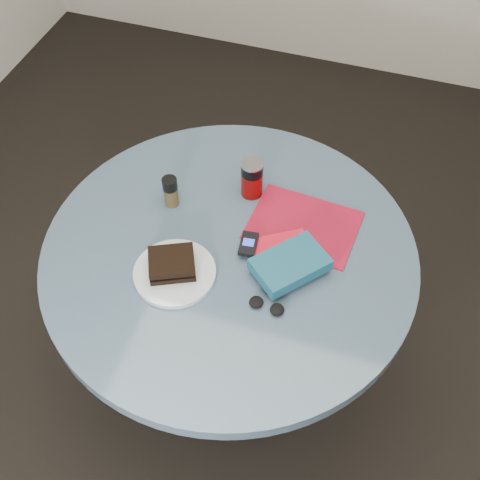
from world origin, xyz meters
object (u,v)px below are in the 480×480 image
(pepper_grinder, at_px, (171,191))
(magazine, at_px, (303,225))
(headphones, at_px, (267,306))
(red_book, at_px, (281,250))
(table, at_px, (230,284))
(plate, at_px, (175,273))
(soda_can, at_px, (252,178))
(novel, at_px, (290,264))
(mp3_player, at_px, (248,244))
(sandwich, at_px, (172,264))

(pepper_grinder, relative_size, magazine, 0.33)
(headphones, bearing_deg, red_book, 94.44)
(table, height_order, headphones, headphones)
(plate, xyz_separation_m, magazine, (0.27, 0.26, -0.00))
(soda_can, bearing_deg, novel, -53.51)
(soda_can, relative_size, mp3_player, 1.45)
(soda_can, xyz_separation_m, red_book, (0.14, -0.18, -0.05))
(plate, height_order, headphones, headphones)
(table, bearing_deg, plate, -131.15)
(novel, distance_m, headphones, 0.13)
(novel, distance_m, mp3_player, 0.13)
(pepper_grinder, relative_size, red_book, 0.61)
(sandwich, distance_m, pepper_grinder, 0.24)
(table, xyz_separation_m, red_book, (0.13, 0.03, 0.17))
(pepper_grinder, distance_m, magazine, 0.38)
(soda_can, xyz_separation_m, novel, (0.18, -0.24, -0.02))
(headphones, bearing_deg, plate, 174.48)
(soda_can, bearing_deg, table, -88.71)
(pepper_grinder, bearing_deg, plate, -66.19)
(table, bearing_deg, soda_can, 91.29)
(magazine, bearing_deg, soda_can, 161.22)
(table, height_order, plate, plate)
(headphones, bearing_deg, novel, 78.27)
(sandwich, height_order, pepper_grinder, pepper_grinder)
(soda_can, xyz_separation_m, magazine, (0.17, -0.07, -0.06))
(plate, height_order, mp3_player, mp3_player)
(red_book, bearing_deg, soda_can, 94.16)
(pepper_grinder, bearing_deg, magazine, 5.29)
(table, relative_size, pepper_grinder, 10.43)
(mp3_player, distance_m, headphones, 0.19)
(red_book, height_order, headphones, headphones)
(table, xyz_separation_m, pepper_grinder, (-0.21, 0.11, 0.21))
(soda_can, distance_m, red_book, 0.23)
(mp3_player, xyz_separation_m, headphones, (0.10, -0.16, -0.01))
(mp3_player, bearing_deg, pepper_grinder, 160.35)
(sandwich, height_order, soda_can, soda_can)
(sandwich, bearing_deg, soda_can, 71.56)
(plate, height_order, soda_can, soda_can)
(table, xyz_separation_m, soda_can, (-0.00, 0.21, 0.22))
(magazine, relative_size, red_book, 1.85)
(sandwich, bearing_deg, headphones, -6.79)
(red_book, bearing_deg, magazine, 39.83)
(novel, bearing_deg, magazine, 42.24)
(pepper_grinder, height_order, headphones, pepper_grinder)
(magazine, distance_m, novel, 0.17)
(soda_can, relative_size, red_book, 0.75)
(table, bearing_deg, magazine, 39.88)
(mp3_player, bearing_deg, headphones, -58.59)
(plate, relative_size, sandwich, 1.45)
(red_book, xyz_separation_m, headphones, (0.01, -0.18, -0.00))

